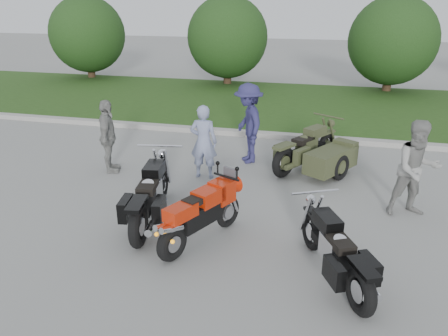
% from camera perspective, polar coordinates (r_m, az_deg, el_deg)
% --- Properties ---
extents(ground, '(80.00, 80.00, 0.00)m').
position_cam_1_polar(ground, '(7.53, -1.97, -9.17)').
color(ground, gray).
rests_on(ground, ground).
extents(curb, '(60.00, 0.30, 0.15)m').
position_cam_1_polar(curb, '(12.92, 5.44, 4.34)').
color(curb, '#A09E97').
rests_on(curb, ground).
extents(grass_strip, '(60.00, 8.00, 0.14)m').
position_cam_1_polar(grass_strip, '(16.90, 7.70, 8.27)').
color(grass_strip, '#33591E').
rests_on(grass_strip, ground).
extents(tree_far_left, '(3.60, 3.60, 4.00)m').
position_cam_1_polar(tree_far_left, '(23.07, -17.42, 16.32)').
color(tree_far_left, '#3F2B1C').
rests_on(tree_far_left, ground).
extents(tree_mid_left, '(3.60, 3.60, 4.00)m').
position_cam_1_polar(tree_mid_left, '(20.38, 0.46, 16.70)').
color(tree_mid_left, '#3F2B1C').
rests_on(tree_mid_left, ground).
extents(tree_mid_right, '(3.60, 3.60, 4.00)m').
position_cam_1_polar(tree_mid_right, '(19.91, 21.18, 15.23)').
color(tree_mid_right, '#3F2B1C').
rests_on(tree_mid_right, ground).
extents(sportbike_red, '(0.97, 1.85, 0.94)m').
position_cam_1_polar(sportbike_red, '(7.14, -3.17, -5.95)').
color(sportbike_red, black).
rests_on(sportbike_red, ground).
extents(cruiser_left, '(0.69, 2.52, 0.98)m').
position_cam_1_polar(cruiser_left, '(7.90, -9.63, -3.87)').
color(cruiser_left, black).
rests_on(cruiser_left, ground).
extents(cruiser_right, '(1.13, 2.07, 0.86)m').
position_cam_1_polar(cruiser_right, '(6.49, 14.56, -10.82)').
color(cruiser_right, black).
rests_on(cruiser_right, ground).
extents(cruiser_sidecar, '(1.90, 2.29, 0.95)m').
position_cam_1_polar(cruiser_sidecar, '(10.28, 12.36, 1.62)').
color(cruiser_sidecar, black).
rests_on(cruiser_sidecar, ground).
extents(person_stripe, '(0.63, 0.43, 1.68)m').
position_cam_1_polar(person_stripe, '(9.72, -2.68, 3.43)').
color(person_stripe, '#838DB2').
rests_on(person_stripe, ground).
extents(person_grey, '(1.06, 0.93, 1.82)m').
position_cam_1_polar(person_grey, '(8.69, 23.87, -0.13)').
color(person_grey, gray).
rests_on(person_grey, ground).
extents(person_denim, '(1.22, 1.45, 1.95)m').
position_cam_1_polar(person_denim, '(10.68, 3.18, 5.83)').
color(person_denim, navy).
rests_on(person_denim, ground).
extents(person_back, '(0.75, 1.08, 1.71)m').
position_cam_1_polar(person_back, '(10.38, -14.91, 3.97)').
color(person_back, gray).
rests_on(person_back, ground).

